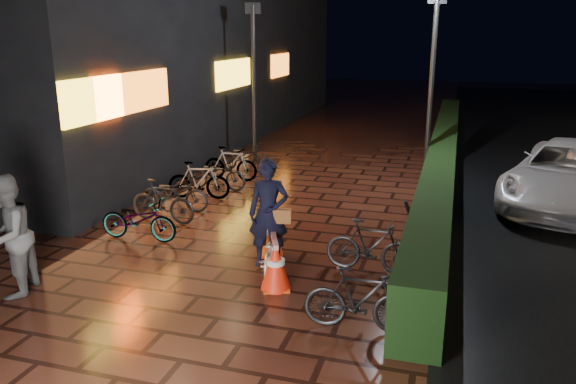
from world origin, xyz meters
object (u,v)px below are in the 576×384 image
(cyclist, at_px, (269,230))
(traffic_barrier, at_px, (273,249))
(van, at_px, (572,175))
(bystander_person, at_px, (8,236))
(cart_assembly, at_px, (422,224))

(cyclist, height_order, traffic_barrier, cyclist)
(van, height_order, cyclist, cyclist)
(cyclist, xyz_separation_m, traffic_barrier, (0.04, 0.03, -0.35))
(bystander_person, relative_size, van, 0.36)
(cyclist, height_order, cart_assembly, cyclist)
(bystander_person, xyz_separation_m, cyclist, (3.50, 1.98, -0.22))
(van, relative_size, cart_assembly, 5.47)
(cyclist, bearing_deg, bystander_person, -150.46)
(bystander_person, relative_size, cyclist, 0.97)
(bystander_person, height_order, traffic_barrier, bystander_person)
(van, distance_m, traffic_barrier, 7.70)
(bystander_person, height_order, cyclist, cyclist)
(van, bearing_deg, traffic_barrier, -118.04)
(bystander_person, bearing_deg, van, 115.08)
(cart_assembly, bearing_deg, bystander_person, -147.80)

